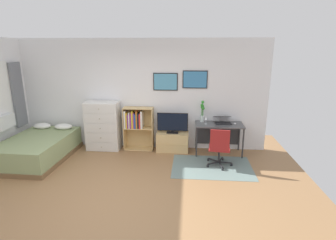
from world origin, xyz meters
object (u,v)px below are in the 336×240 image
object	(u,v)px
tv_stand	(173,142)
television	(173,123)
bed	(39,148)
bamboo_vase	(202,111)
desk	(219,129)
computer_mouse	(235,124)
laptop	(223,120)
office_chair	(219,147)
dresser	(103,126)
bookshelf	(136,124)
wine_glass	(206,119)

from	to	relation	value
tv_stand	television	distance (m)	0.48
bed	bamboo_vase	size ratio (longest dim) A/B	3.73
desk	computer_mouse	distance (m)	0.40
desk	computer_mouse	bearing A→B (deg)	-10.47
laptop	office_chair	bearing A→B (deg)	-106.06
dresser	bookshelf	distance (m)	0.83
tv_stand	wine_glass	bearing A→B (deg)	-8.01
bamboo_vase	bed	bearing A→B (deg)	-167.18
desk	bed	bearing A→B (deg)	-169.61
bed	laptop	world-z (taller)	laptop
dresser	laptop	world-z (taller)	dresser
laptop	bamboo_vase	world-z (taller)	bamboo_vase
dresser	bookshelf	xyz separation A→B (m)	(0.83, 0.06, 0.05)
wine_glass	bamboo_vase	bearing A→B (deg)	112.57
television	office_chair	world-z (taller)	television
bookshelf	office_chair	xyz separation A→B (m)	(1.95, -0.88, -0.19)
desk	computer_mouse	size ratio (longest dim) A/B	10.73
bookshelf	bamboo_vase	bearing A→B (deg)	1.33
bamboo_vase	television	bearing A→B (deg)	-171.50
tv_stand	desk	bearing A→B (deg)	-0.38
tv_stand	computer_mouse	xyz separation A→B (m)	(1.47, -0.07, 0.52)
bookshelf	laptop	size ratio (longest dim) A/B	2.36
television	wine_glass	size ratio (longest dim) A/B	4.13
bookshelf	desk	xyz separation A→B (m)	(2.01, -0.05, -0.05)
bamboo_vase	tv_stand	bearing A→B (deg)	-173.26
bed	television	xyz separation A→B (m)	(3.02, 0.74, 0.45)
laptop	wine_glass	size ratio (longest dim) A/B	2.51
television	computer_mouse	bearing A→B (deg)	-2.03
dresser	computer_mouse	xyz separation A→B (m)	(3.20, -0.06, 0.15)
office_chair	tv_stand	bearing A→B (deg)	147.55
wine_glass	tv_stand	bearing A→B (deg)	171.99
bookshelf	television	world-z (taller)	bookshelf
dresser	desk	bearing A→B (deg)	0.16
laptop	wine_glass	xyz separation A→B (m)	(-0.41, -0.14, 0.07)
desk	bamboo_vase	world-z (taller)	bamboo_vase
office_chair	television	bearing A→B (deg)	148.30
bed	bamboo_vase	xyz separation A→B (m)	(3.73, 0.85, 0.73)
television	bamboo_vase	distance (m)	0.77
dresser	office_chair	bearing A→B (deg)	-16.47
bamboo_vase	bookshelf	bearing A→B (deg)	-178.67
dresser	bookshelf	world-z (taller)	dresser
tv_stand	television	xyz separation A→B (m)	(0.00, -0.02, 0.48)
wine_glass	laptop	bearing A→B (deg)	19.35
dresser	bamboo_vase	distance (m)	2.47
television	desk	size ratio (longest dim) A/B	0.67
bed	office_chair	distance (m)	4.07
tv_stand	bamboo_vase	xyz separation A→B (m)	(0.71, 0.08, 0.76)
tv_stand	wine_glass	distance (m)	1.02
television	laptop	distance (m)	1.20
dresser	office_chair	distance (m)	2.90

